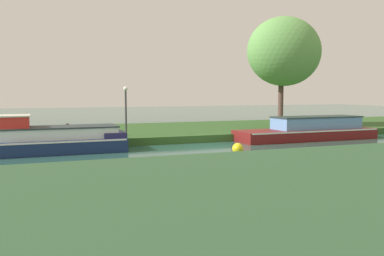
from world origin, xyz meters
name	(u,v)px	position (x,y,z in m)	size (l,w,h in m)	color
ground_plane	(219,147)	(0.00, 0.00, 0.00)	(120.00, 120.00, 0.00)	#295349
riverbank_far	(173,131)	(0.00, 7.00, 0.20)	(72.00, 10.00, 0.40)	#2E5222
riverbank_near	(351,179)	(0.00, -9.00, 0.20)	(72.00, 10.00, 0.40)	#2C4D2E
navy_barge	(50,140)	(-7.84, 1.20, 0.57)	(7.00, 2.43, 1.73)	navy
maroon_narrowboat	(310,130)	(6.37, 1.20, 0.55)	(8.55, 2.24, 1.34)	maroon
willow_tree_left	(284,52)	(7.51, 5.60, 5.50)	(5.28, 4.17, 7.45)	brown
lamp_post	(126,104)	(-3.88, 3.49, 2.08)	(0.24, 0.24, 2.64)	#333338
mooring_post_near	(289,126)	(5.87, 2.55, 0.69)	(0.18, 0.18, 0.59)	#493630
mooring_post_far	(68,132)	(-6.98, 2.55, 0.80)	(0.17, 0.17, 0.80)	#46312E
channel_buoy	(238,149)	(-0.15, -2.30, 0.25)	(0.49, 0.49, 0.49)	yellow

